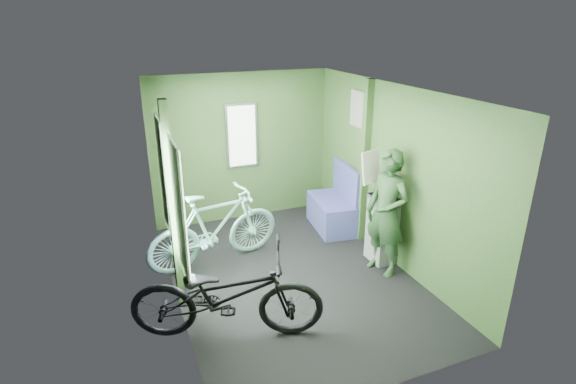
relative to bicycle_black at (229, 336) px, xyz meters
name	(u,v)px	position (x,y,z in m)	size (l,w,h in m)	color
room	(287,167)	(0.99, 0.86, 1.44)	(4.00, 4.02, 2.31)	black
bicycle_black	(229,336)	(0.00, 0.00, 0.00)	(0.66, 1.91, 1.00)	black
bicycle_mint	(218,265)	(0.24, 1.45, 0.00)	(0.51, 1.79, 1.08)	#8CD7D0
passenger	(387,213)	(2.16, 0.52, 0.80)	(0.54, 0.70, 1.60)	#284727
waste_box	(382,229)	(2.28, 0.76, 0.46)	(0.27, 0.38, 0.91)	gray
bench_seat	(333,210)	(2.17, 1.89, 0.29)	(0.64, 1.00, 0.99)	navy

